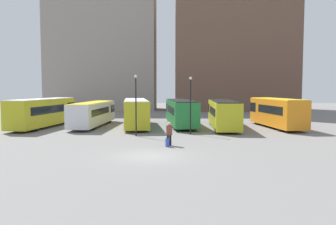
{
  "coord_description": "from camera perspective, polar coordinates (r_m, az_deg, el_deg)",
  "views": [
    {
      "loc": [
        1.5,
        -20.98,
        4.37
      ],
      "look_at": [
        1.06,
        10.5,
        2.09
      ],
      "focal_mm": 35.0,
      "sensor_mm": 36.0,
      "label": 1
    }
  ],
  "objects": [
    {
      "name": "ground_plane",
      "position": [
        21.48,
        -3.25,
        -7.6
      ],
      "size": [
        160.0,
        160.0,
        0.0
      ],
      "primitive_type": "plane",
      "color": "slate"
    },
    {
      "name": "building_block_left",
      "position": [
        71.09,
        -11.29,
        11.33
      ],
      "size": [
        22.01,
        10.2,
        26.71
      ],
      "color": "gray",
      "rests_on": "ground_plane"
    },
    {
      "name": "building_block_right",
      "position": [
        71.93,
        11.24,
        17.02
      ],
      "size": [
        23.67,
        14.46,
        40.99
      ],
      "color": "brown",
      "rests_on": "ground_plane"
    },
    {
      "name": "bus_0",
      "position": [
        39.83,
        -20.86,
        0.13
      ],
      "size": [
        3.86,
        11.68,
        3.26
      ],
      "rotation": [
        0.0,
        0.0,
        1.45
      ],
      "color": "gold",
      "rests_on": "ground_plane"
    },
    {
      "name": "bus_1",
      "position": [
        39.42,
        -12.85,
        -0.07
      ],
      "size": [
        2.91,
        12.04,
        2.81
      ],
      "rotation": [
        0.0,
        0.0,
        1.53
      ],
      "color": "silver",
      "rests_on": "ground_plane"
    },
    {
      "name": "bus_2",
      "position": [
        37.98,
        -5.63,
        0.11
      ],
      "size": [
        4.13,
        11.87,
        3.14
      ],
      "rotation": [
        0.0,
        0.0,
        1.7
      ],
      "color": "gold",
      "rests_on": "ground_plane"
    },
    {
      "name": "bus_3",
      "position": [
        38.4,
        2.24,
        0.12
      ],
      "size": [
        3.68,
        11.46,
        3.06
      ],
      "rotation": [
        0.0,
        0.0,
        1.67
      ],
      "color": "#237A38",
      "rests_on": "ground_plane"
    },
    {
      "name": "bus_4",
      "position": [
        36.99,
        9.57,
        -0.1
      ],
      "size": [
        3.04,
        11.47,
        3.06
      ],
      "rotation": [
        0.0,
        0.0,
        1.53
      ],
      "color": "gold",
      "rests_on": "ground_plane"
    },
    {
      "name": "bus_5",
      "position": [
        38.78,
        18.36,
        0.11
      ],
      "size": [
        3.68,
        10.26,
        3.29
      ],
      "rotation": [
        0.0,
        0.0,
        1.69
      ],
      "color": "orange",
      "rests_on": "ground_plane"
    },
    {
      "name": "traveler",
      "position": [
        25.22,
        0.21,
        -3.33
      ],
      "size": [
        0.56,
        0.56,
        1.83
      ],
      "rotation": [
        0.0,
        0.0,
        1.8
      ],
      "color": "black",
      "rests_on": "ground_plane"
    },
    {
      "name": "suitcase",
      "position": [
        24.84,
        -0.13,
        -5.24
      ],
      "size": [
        0.34,
        0.43,
        0.91
      ],
      "rotation": [
        0.0,
        0.0,
        1.8
      ],
      "color": "#334CB2",
      "rests_on": "ground_plane"
    },
    {
      "name": "lamp_post_0",
      "position": [
        30.13,
        -5.61,
        2.13
      ],
      "size": [
        0.28,
        0.28,
        5.64
      ],
      "color": "black",
      "rests_on": "ground_plane"
    },
    {
      "name": "lamp_post_1",
      "position": [
        31.42,
        3.96,
        2.1
      ],
      "size": [
        0.28,
        0.28,
        5.51
      ],
      "color": "black",
      "rests_on": "ground_plane"
    }
  ]
}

